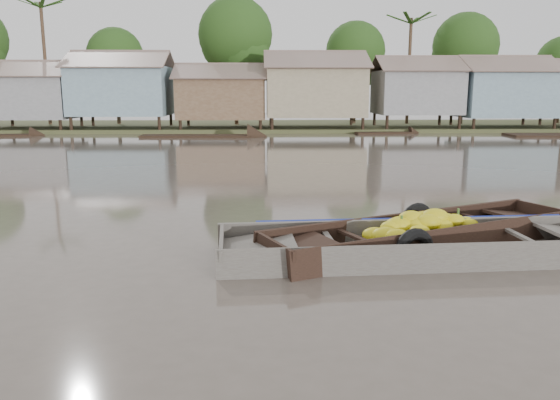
{
  "coord_description": "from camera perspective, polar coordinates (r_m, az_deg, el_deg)",
  "views": [
    {
      "loc": [
        -1.1,
        -8.31,
        2.76
      ],
      "look_at": [
        -0.78,
        1.4,
        0.8
      ],
      "focal_mm": 35.0,
      "sensor_mm": 36.0,
      "label": 1
    }
  ],
  "objects": [
    {
      "name": "ground",
      "position": [
        8.83,
        5.4,
        -6.86
      ],
      "size": [
        120.0,
        120.0,
        0.0
      ],
      "primitive_type": "plane",
      "color": "#51473E",
      "rests_on": "ground"
    },
    {
      "name": "riverbank",
      "position": [
        40.39,
        4.07,
        11.82
      ],
      "size": [
        120.0,
        12.47,
        10.22
      ],
      "color": "#384723",
      "rests_on": "ground"
    },
    {
      "name": "banana_boat",
      "position": [
        10.24,
        14.52,
        -3.5
      ],
      "size": [
        6.3,
        3.94,
        0.86
      ],
      "rotation": [
        0.0,
        0.0,
        0.43
      ],
      "color": "black",
      "rests_on": "ground"
    },
    {
      "name": "viewer_boat",
      "position": [
        9.66,
        15.2,
        -5.29
      ],
      "size": [
        7.21,
        2.28,
        0.57
      ],
      "rotation": [
        0.0,
        0.0,
        0.06
      ],
      "color": "#48413D",
      "rests_on": "ground"
    },
    {
      "name": "distant_boats",
      "position": [
        33.55,
        18.3,
        6.03
      ],
      "size": [
        47.22,
        15.59,
        0.35
      ],
      "color": "black",
      "rests_on": "ground"
    }
  ]
}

